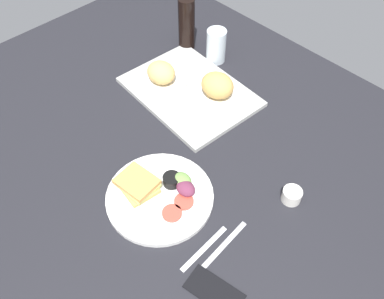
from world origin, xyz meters
TOP-DOWN VIEW (x-y plane):
  - ground_plane at (0.00, 0.00)cm, footprint 190.00×150.00cm
  - serving_tray at (-19.88, 22.96)cm, footprint 47.13×35.96cm
  - bread_plate_near at (-29.58, 18.09)cm, footprint 19.31×19.31cm
  - bread_plate_far at (-10.36, 27.50)cm, footprint 19.22×19.22cm
  - plate_with_salad at (5.77, -13.75)cm, footprint 30.96×30.96cm
  - drinking_glass at (-26.83, 43.56)cm, footprint 7.42×7.42cm
  - soda_bottle at (-40.67, 41.35)cm, footprint 6.40×6.40cm
  - espresso_cup at (32.80, 12.78)cm, footprint 5.60×5.60cm
  - fork at (26.42, -16.16)cm, footprint 2.14×17.04cm
  - knife at (29.42, -12.16)cm, footprint 2.67×19.05cm
  - cell_phone at (36.19, -22.43)cm, footprint 15.52×9.85cm

SIDE VIEW (x-z plane):
  - ground_plane at x=0.00cm, z-range -3.00..0.00cm
  - fork at x=26.42cm, z-range 0.00..0.50cm
  - knife at x=29.42cm, z-range 0.00..0.50cm
  - cell_phone at x=36.19cm, z-range 0.00..0.80cm
  - serving_tray at x=-19.88cm, z-range 0.00..1.60cm
  - plate_with_salad at x=5.77cm, z-range -1.09..4.31cm
  - espresso_cup at x=32.80cm, z-range 0.00..4.00cm
  - bread_plate_near at x=-29.58cm, z-range 0.48..9.22cm
  - bread_plate_far at x=-10.36cm, z-range 0.66..10.14cm
  - drinking_glass at x=-26.83cm, z-range 0.00..12.97cm
  - soda_bottle at x=-40.67cm, z-range 0.00..20.88cm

